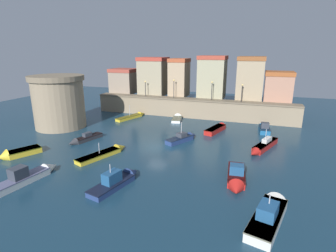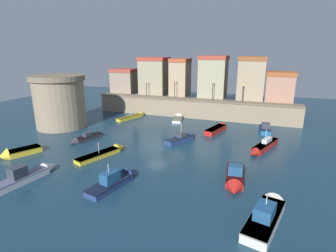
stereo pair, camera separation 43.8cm
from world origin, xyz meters
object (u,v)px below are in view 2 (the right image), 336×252
object	(u,v)px
quay_lamp_2	(213,88)
quay_lamp_3	(243,90)
mooring_buoy_0	(18,167)
moored_boat_7	(265,128)
moored_boat_0	(84,139)
moored_boat_11	(17,153)
moored_boat_3	(178,118)
moored_boat_10	(263,146)
moored_boat_2	(134,116)
moored_boat_1	(218,128)
moored_boat_13	(268,212)
moored_boat_12	(106,152)
moored_boat_6	(183,138)
moored_boat_4	(235,179)
quay_lamp_1	(175,86)
fortress_tower	(60,101)
moored_boat_8	(117,179)
quay_lamp_0	(146,86)
moored_boat_5	(26,176)

from	to	relation	value
quay_lamp_2	quay_lamp_3	size ratio (longest dim) A/B	1.09
mooring_buoy_0	moored_boat_7	bearing A→B (deg)	42.61
moored_boat_0	moored_boat_11	xyz separation A→B (m)	(-4.21, -7.22, 0.02)
moored_boat_3	moored_boat_10	bearing A→B (deg)	-137.23
moored_boat_2	moored_boat_0	bearing A→B (deg)	-163.62
moored_boat_2	moored_boat_3	distance (m)	8.40
moored_boat_1	moored_boat_13	distance (m)	22.57
quay_lamp_2	moored_boat_12	size ratio (longest dim) A/B	0.47
moored_boat_10	moored_boat_6	bearing A→B (deg)	-68.06
moored_boat_7	moored_boat_4	bearing A→B (deg)	167.76
moored_boat_2	moored_boat_1	bearing A→B (deg)	-82.47
quay_lamp_1	moored_boat_0	xyz separation A→B (m)	(-7.15, -18.51, -5.48)
moored_boat_13	quay_lamp_1	bearing A→B (deg)	44.66
fortress_tower	moored_boat_4	distance (m)	31.14
moored_boat_6	moored_boat_13	distance (m)	18.58
moored_boat_1	moored_boat_11	distance (m)	27.99
moored_boat_11	moored_boat_13	world-z (taller)	moored_boat_13
quay_lamp_2	mooring_buoy_0	size ratio (longest dim) A/B	5.74
moored_boat_1	moored_boat_2	size ratio (longest dim) A/B	0.91
moored_boat_4	moored_boat_1	bearing A→B (deg)	-170.37
moored_boat_8	quay_lamp_2	bearing A→B (deg)	5.05
quay_lamp_0	moored_boat_4	world-z (taller)	quay_lamp_0
quay_lamp_0	quay_lamp_1	world-z (taller)	quay_lamp_1
moored_boat_0	mooring_buoy_0	bearing A→B (deg)	6.81
moored_boat_0	moored_boat_13	bearing A→B (deg)	82.54
moored_boat_3	mooring_buoy_0	bearing A→B (deg)	146.89
fortress_tower	quay_lamp_2	world-z (taller)	fortress_tower
moored_boat_2	moored_boat_11	size ratio (longest dim) A/B	1.45
moored_boat_5	moored_boat_12	xyz separation A→B (m)	(3.61, 8.41, -0.23)
fortress_tower	moored_boat_7	size ratio (longest dim) A/B	1.76
moored_boat_11	moored_boat_13	distance (m)	28.47
moored_boat_7	moored_boat_13	bearing A→B (deg)	176.43
moored_boat_11	moored_boat_13	size ratio (longest dim) A/B	0.67
moored_boat_3	moored_boat_5	size ratio (longest dim) A/B	0.65
moored_boat_8	moored_boat_0	bearing A→B (deg)	61.82
quay_lamp_0	moored_boat_1	xyz separation A→B (m)	(15.55, -7.26, -5.14)
moored_boat_2	mooring_buoy_0	xyz separation A→B (m)	(-1.88, -23.90, -0.29)
mooring_buoy_0	moored_boat_8	bearing A→B (deg)	1.62
fortress_tower	moored_boat_1	distance (m)	25.92
moored_boat_10	moored_boat_5	bearing A→B (deg)	-30.89
moored_boat_1	quay_lamp_1	bearing A→B (deg)	69.72
moored_boat_12	moored_boat_6	bearing A→B (deg)	-22.56
moored_boat_7	mooring_buoy_0	size ratio (longest dim) A/B	8.29
moored_boat_7	mooring_buoy_0	world-z (taller)	moored_boat_7
moored_boat_4	moored_boat_13	world-z (taller)	moored_boat_13
quay_lamp_2	moored_boat_8	distance (m)	28.48
moored_boat_3	moored_boat_7	xyz separation A→B (m)	(14.97, -2.14, 0.21)
moored_boat_11	moored_boat_6	bearing A→B (deg)	150.57
moored_boat_1	moored_boat_10	bearing A→B (deg)	-116.52
moored_boat_4	moored_boat_8	bearing A→B (deg)	-74.32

